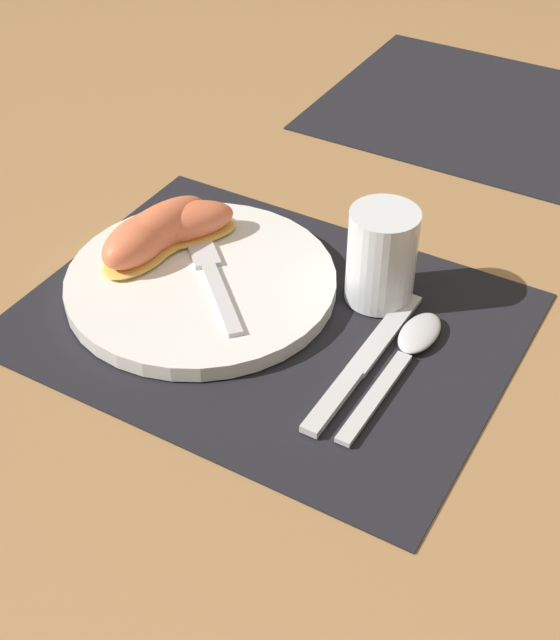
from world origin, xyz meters
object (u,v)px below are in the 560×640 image
object	(u,v)px
spoon	(408,349)
citrus_wedge_2	(139,242)
citrus_wedge_0	(177,225)
plate	(201,282)
juice_glass	(381,261)
knife	(362,362)
fork	(210,270)
citrus_wedge_1	(159,231)

from	to	relation	value
spoon	citrus_wedge_2	bearing A→B (deg)	-176.07
citrus_wedge_2	citrus_wedge_0	bearing A→B (deg)	73.61
citrus_wedge_0	plate	bearing A→B (deg)	-37.03
juice_glass	knife	size ratio (longest dim) A/B	0.46
plate	citrus_wedge_2	bearing A→B (deg)	-176.31
spoon	plate	bearing A→B (deg)	-176.00
knife	plate	bearing A→B (deg)	173.91
plate	spoon	distance (m)	0.22
plate	fork	world-z (taller)	fork
plate	fork	xyz separation A→B (m)	(0.01, 0.01, 0.01)
plate	juice_glass	distance (m)	0.18
plate	spoon	xyz separation A→B (m)	(0.22, 0.02, -0.00)
spoon	citrus_wedge_2	distance (m)	0.29
citrus_wedge_2	knife	bearing A→B (deg)	-3.44
knife	spoon	bearing A→B (deg)	50.31
citrus_wedge_2	plate	bearing A→B (deg)	3.69
plate	citrus_wedge_2	size ratio (longest dim) A/B	2.69
fork	citrus_wedge_0	xyz separation A→B (m)	(-0.06, 0.03, 0.01)
plate	juice_glass	size ratio (longest dim) A/B	2.76
juice_glass	knife	bearing A→B (deg)	-72.82
citrus_wedge_0	citrus_wedge_1	bearing A→B (deg)	-111.39
spoon	citrus_wedge_1	distance (m)	0.28
citrus_wedge_0	citrus_wedge_2	distance (m)	0.05
citrus_wedge_1	citrus_wedge_2	xyz separation A→B (m)	(-0.01, -0.03, -0.00)
citrus_wedge_0	citrus_wedge_2	size ratio (longest dim) A/B	1.28
knife	citrus_wedge_1	size ratio (longest dim) A/B	1.54
juice_glass	fork	distance (m)	0.17
fork	juice_glass	bearing A→B (deg)	24.08
knife	citrus_wedge_0	size ratio (longest dim) A/B	1.66
spoon	citrus_wedge_2	size ratio (longest dim) A/B	1.88
spoon	knife	bearing A→B (deg)	-129.69
plate	citrus_wedge_1	bearing A→B (deg)	161.50
plate	citrus_wedge_2	distance (m)	0.08
juice_glass	citrus_wedge_2	xyz separation A→B (m)	(-0.23, -0.08, -0.01)
knife	citrus_wedge_0	bearing A→B (deg)	165.65
spoon	fork	size ratio (longest dim) A/B	1.33
fork	spoon	bearing A→B (deg)	1.51
knife	citrus_wedge_0	world-z (taller)	citrus_wedge_0
knife	fork	distance (m)	0.19
citrus_wedge_2	fork	bearing A→B (deg)	10.61
juice_glass	citrus_wedge_1	distance (m)	0.23
citrus_wedge_0	citrus_wedge_1	distance (m)	0.02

